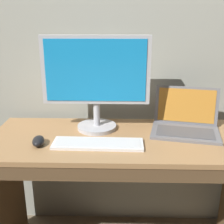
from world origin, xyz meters
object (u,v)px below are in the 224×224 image
at_px(laptop_space_gray, 185,124).
at_px(computer_mouse, 38,141).
at_px(external_monitor, 96,80).
at_px(wired_keyboard, 98,144).

xyz_separation_m(laptop_space_gray, computer_mouse, (-0.76, -0.20, -0.02)).
xyz_separation_m(external_monitor, wired_keyboard, (0.02, -0.21, -0.28)).
bearing_deg(wired_keyboard, laptop_space_gray, 22.37).
bearing_deg(laptop_space_gray, external_monitor, 178.41).
distance_m(external_monitor, computer_mouse, 0.43).
bearing_deg(computer_mouse, laptop_space_gray, 7.38).
bearing_deg(computer_mouse, external_monitor, 30.61).
bearing_deg(computer_mouse, wired_keyboard, -6.20).
relative_size(laptop_space_gray, external_monitor, 0.70).
relative_size(external_monitor, computer_mouse, 5.54).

